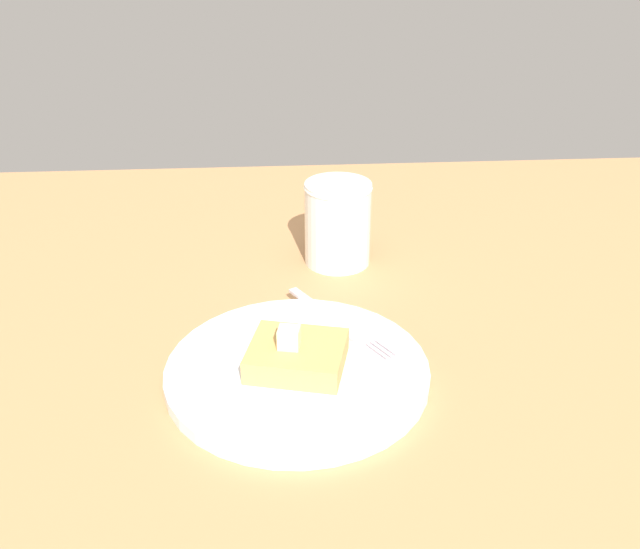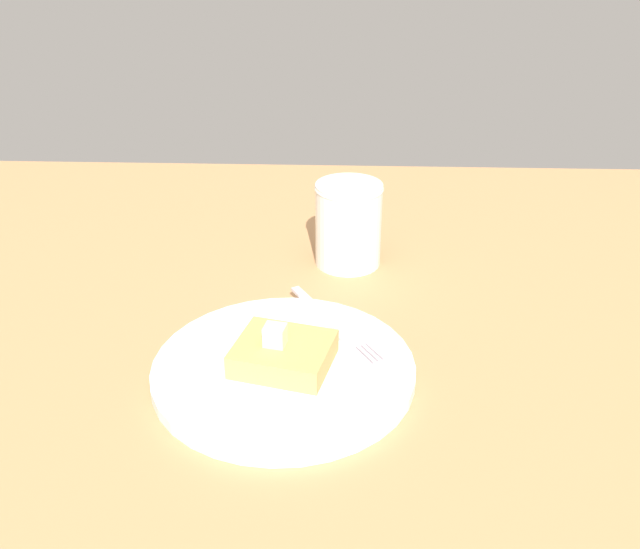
% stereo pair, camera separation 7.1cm
% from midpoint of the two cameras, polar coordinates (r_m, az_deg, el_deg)
% --- Properties ---
extents(table_surface, '(1.24, 1.24, 0.02)m').
position_cam_midpoint_polar(table_surface, '(0.64, -2.44, -11.37)').
color(table_surface, '#B47E50').
rests_on(table_surface, ground).
extents(plate, '(0.24, 0.24, 0.01)m').
position_cam_midpoint_polar(plate, '(0.67, -4.91, -7.78)').
color(plate, white).
rests_on(plate, table_surface).
extents(toast_slice_center, '(0.09, 0.10, 0.02)m').
position_cam_midpoint_polar(toast_slice_center, '(0.66, -4.97, -6.59)').
color(toast_slice_center, tan).
rests_on(toast_slice_center, plate).
extents(butter_pat_primary, '(0.02, 0.02, 0.02)m').
position_cam_midpoint_polar(butter_pat_primary, '(0.64, -5.67, -5.14)').
color(butter_pat_primary, '#F4E9B2').
rests_on(butter_pat_primary, toast_slice_center).
extents(fork, '(0.14, 0.10, 0.00)m').
position_cam_midpoint_polar(fork, '(0.71, -0.84, -4.22)').
color(fork, silver).
rests_on(fork, plate).
extents(syrup_jar, '(0.08, 0.08, 0.10)m').
position_cam_midpoint_polar(syrup_jar, '(0.85, -0.97, 3.73)').
color(syrup_jar, '#42230F').
rests_on(syrup_jar, table_surface).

